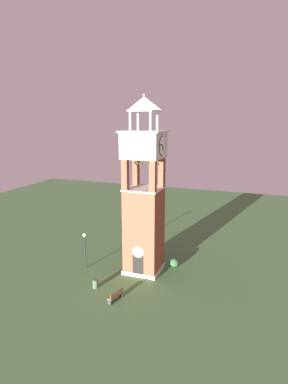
{
  "coord_description": "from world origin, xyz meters",
  "views": [
    {
      "loc": [
        10.58,
        -28.27,
        14.92
      ],
      "look_at": [
        0.0,
        0.0,
        8.08
      ],
      "focal_mm": 30.25,
      "sensor_mm": 36.0,
      "label": 1
    }
  ],
  "objects_px": {
    "clock_tower": "(144,204)",
    "lamp_post": "(85,244)",
    "trash_bin": "(95,284)",
    "park_bench": "(116,296)"
  },
  "relations": [
    {
      "from": "park_bench",
      "to": "lamp_post",
      "type": "xyz_separation_m",
      "value": [
        -5.56,
        4.54,
        2.11
      ]
    },
    {
      "from": "clock_tower",
      "to": "lamp_post",
      "type": "height_order",
      "value": "clock_tower"
    },
    {
      "from": "park_bench",
      "to": "lamp_post",
      "type": "relative_size",
      "value": 0.45
    },
    {
      "from": "lamp_post",
      "to": "trash_bin",
      "type": "xyz_separation_m",
      "value": [
        2.89,
        -3.22,
        -2.19
      ]
    },
    {
      "from": "lamp_post",
      "to": "trash_bin",
      "type": "relative_size",
      "value": 4.65
    },
    {
      "from": "park_bench",
      "to": "lamp_post",
      "type": "bearing_deg",
      "value": 140.75
    },
    {
      "from": "trash_bin",
      "to": "park_bench",
      "type": "bearing_deg",
      "value": -26.3
    },
    {
      "from": "lamp_post",
      "to": "trash_bin",
      "type": "bearing_deg",
      "value": -48.08
    },
    {
      "from": "clock_tower",
      "to": "lamp_post",
      "type": "relative_size",
      "value": 4.61
    },
    {
      "from": "clock_tower",
      "to": "lamp_post",
      "type": "bearing_deg",
      "value": -163.98
    }
  ]
}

